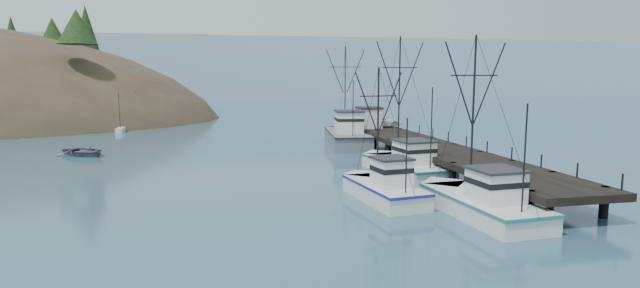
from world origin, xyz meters
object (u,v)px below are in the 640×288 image
at_px(pier, 430,148).
at_px(motorboat, 84,155).
at_px(trawler_mid, 382,188).
at_px(pickup_truck, 381,121).
at_px(pier_shed, 369,117).
at_px(trawler_near, 479,202).
at_px(trawler_far, 404,165).
at_px(work_vessel, 346,136).

relative_size(pier, motorboat, 7.40).
relative_size(trawler_mid, pickup_truck, 1.77).
distance_m(trawler_mid, pier_shed, 30.81).
xyz_separation_m(pier, trawler_near, (-4.64, -17.69, -0.87)).
bearing_deg(trawler_far, pier_shed, 81.29).
bearing_deg(work_vessel, pickup_truck, 24.22).
relative_size(pier, pickup_truck, 7.96).
height_order(trawler_near, pickup_truck, trawler_near).
distance_m(trawler_near, pickup_truck, 35.99).
bearing_deg(work_vessel, trawler_near, -90.07).
bearing_deg(pier, trawler_mid, -126.53).
xyz_separation_m(pier, pier_shed, (-1.15, 16.88, 1.73)).
bearing_deg(motorboat, trawler_mid, -92.56).
distance_m(trawler_mid, trawler_far, 10.11).
bearing_deg(trawler_far, motorboat, 151.01).
xyz_separation_m(trawler_near, motorboat, (-30.79, 30.98, -0.82)).
relative_size(pier, work_vessel, 2.82).
bearing_deg(pier, trawler_far, -137.73).
bearing_deg(work_vessel, motorboat, -176.11).
relative_size(trawler_mid, trawler_far, 0.77).
relative_size(pier_shed, motorboat, 0.54).
bearing_deg(work_vessel, trawler_mid, -99.72).
bearing_deg(motorboat, pier, -68.16).
relative_size(pier, trawler_far, 3.46).
bearing_deg(trawler_near, pier, 75.32).
xyz_separation_m(trawler_mid, trawler_far, (5.07, 8.75, 0.00)).
bearing_deg(trawler_far, work_vessel, 90.76).
xyz_separation_m(pier, pickup_truck, (0.85, 17.83, 1.08)).
xyz_separation_m(work_vessel, pickup_truck, (5.44, 2.45, 1.54)).
xyz_separation_m(trawler_far, pier_shed, (3.19, 20.82, 2.60)).
bearing_deg(trawler_mid, work_vessel, 80.28).
xyz_separation_m(trawler_far, motorboat, (-31.09, 17.23, -0.82)).
distance_m(trawler_near, trawler_mid, 6.91).
bearing_deg(pier_shed, pickup_truck, 25.51).
relative_size(work_vessel, pier_shed, 4.88).
xyz_separation_m(trawler_near, trawler_far, (0.30, 13.75, 0.00)).
bearing_deg(trawler_mid, trawler_near, -46.33).
xyz_separation_m(pier_shed, motorboat, (-34.27, -3.59, -3.42)).
xyz_separation_m(trawler_far, pickup_truck, (5.19, 21.77, 1.95)).
relative_size(work_vessel, motorboat, 2.63).
xyz_separation_m(pickup_truck, motorboat, (-36.27, -4.54, -2.77)).
bearing_deg(trawler_mid, pier_shed, 74.40).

